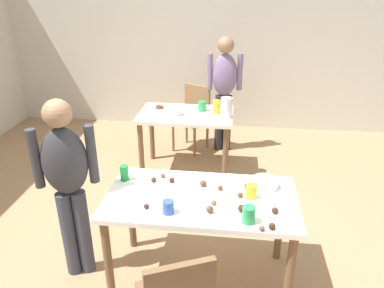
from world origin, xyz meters
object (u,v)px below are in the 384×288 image
at_px(person_adult_far, 224,85).
at_px(soda_can, 124,173).
at_px(dining_table_near, 201,208).
at_px(chair_far_table, 193,114).
at_px(dining_table_far, 186,123).
at_px(pitcher_far, 226,108).
at_px(person_girl_near, 67,177).
at_px(mixing_bowl, 265,183).

height_order(person_adult_far, soda_can, person_adult_far).
height_order(dining_table_near, chair_far_table, chair_far_table).
height_order(dining_table_near, dining_table_far, same).
bearing_deg(soda_can, dining_table_near, -15.12).
bearing_deg(dining_table_far, person_adult_far, 58.95).
distance_m(person_adult_far, soda_can, 2.35).
height_order(dining_table_near, soda_can, soda_can).
bearing_deg(chair_far_table, dining_table_far, -90.63).
relative_size(person_adult_far, pitcher_far, 6.58).
relative_size(dining_table_near, person_adult_far, 0.90).
height_order(dining_table_near, person_girl_near, person_girl_near).
height_order(soda_can, pitcher_far, pitcher_far).
relative_size(chair_far_table, pitcher_far, 3.76).
distance_m(dining_table_far, pitcher_far, 0.53).
bearing_deg(chair_far_table, dining_table_near, -81.99).
bearing_deg(person_adult_far, dining_table_far, -121.05).
relative_size(mixing_bowl, pitcher_far, 0.87).
bearing_deg(person_girl_near, pitcher_far, 57.28).
height_order(dining_table_near, pitcher_far, pitcher_far).
xyz_separation_m(person_girl_near, soda_can, (0.36, 0.21, -0.06)).
relative_size(person_girl_near, person_adult_far, 0.96).
height_order(dining_table_far, person_girl_near, person_girl_near).
xyz_separation_m(person_adult_far, mixing_bowl, (0.40, -2.22, -0.13)).
distance_m(person_adult_far, pitcher_far, 0.78).
bearing_deg(person_adult_far, mixing_bowl, -79.83).
bearing_deg(mixing_bowl, chair_far_table, 109.80).
xyz_separation_m(person_girl_near, pitcher_far, (1.08, 1.69, -0.00)).
height_order(person_adult_far, mixing_bowl, person_adult_far).
distance_m(chair_far_table, soda_can, 2.29).
height_order(mixing_bowl, soda_can, soda_can).
bearing_deg(mixing_bowl, person_adult_far, 100.17).
xyz_separation_m(dining_table_near, person_adult_far, (0.06, 2.41, 0.26)).
xyz_separation_m(chair_far_table, person_adult_far, (0.40, -0.01, 0.42)).
bearing_deg(dining_table_near, person_girl_near, -177.25).
bearing_deg(soda_can, pitcher_far, 63.77).
xyz_separation_m(mixing_bowl, pitcher_far, (-0.34, 1.44, 0.09)).
height_order(person_girl_near, mixing_bowl, person_girl_near).
xyz_separation_m(dining_table_far, soda_can, (-0.26, -1.57, 0.18)).
xyz_separation_m(chair_far_table, mixing_bowl, (0.80, -2.22, 0.28)).
bearing_deg(pitcher_far, dining_table_near, -94.12).
xyz_separation_m(person_girl_near, person_adult_far, (1.03, 2.46, 0.05)).
distance_m(dining_table_near, mixing_bowl, 0.52).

